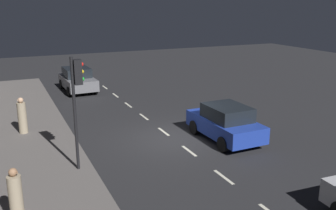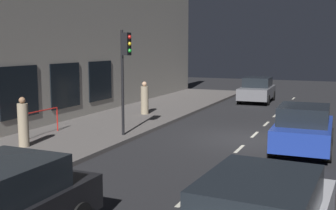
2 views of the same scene
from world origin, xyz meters
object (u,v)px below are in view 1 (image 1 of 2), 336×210
Objects in this scene: traffic_light at (77,88)px; parked_car_3 at (225,123)px; parked_car_1 at (78,80)px; pedestrian_1 at (22,117)px; pedestrian_0 at (16,201)px.

traffic_light is 6.87m from parked_car_3.
parked_car_3 is at bearing 106.33° from parked_car_1.
traffic_light is 1.04× the size of parked_car_3.
traffic_light reaches higher than pedestrian_1.
parked_car_1 is 1.05× the size of parked_car_3.
pedestrian_1 reaches higher than parked_car_1.
traffic_light reaches higher than parked_car_1.
pedestrian_0 is 1.03× the size of pedestrian_1.
pedestrian_1 is at bearing 151.52° from parked_car_3.
parked_car_1 is 12.80m from parked_car_3.
pedestrian_1 is (-0.68, -7.87, -0.03)m from pedestrian_0.
traffic_light is at bearing -175.04° from parked_car_3.
parked_car_1 is at bearing -156.00° from pedestrian_0.
parked_car_1 is 8.96m from pedestrian_1.
pedestrian_0 is (4.74, 15.85, 0.15)m from parked_car_1.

